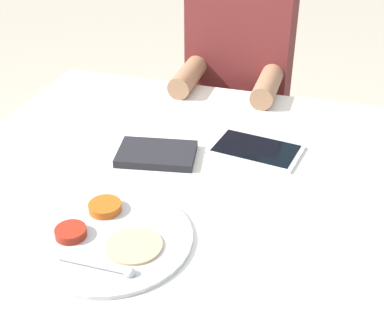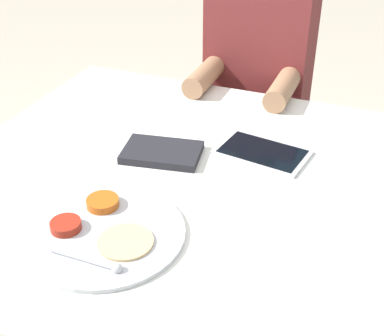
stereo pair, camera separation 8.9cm
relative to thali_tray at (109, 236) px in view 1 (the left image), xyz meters
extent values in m
cube|color=silver|center=(0.13, 0.25, -0.36)|extent=(1.27, 1.08, 0.71)
cylinder|color=#B7BABF|center=(0.00, 0.00, 0.00)|extent=(0.34, 0.34, 0.01)
cylinder|color=#B75114|center=(-0.04, 0.07, 0.01)|extent=(0.07, 0.07, 0.02)
cylinder|color=maroon|center=(-0.07, -0.02, 0.01)|extent=(0.06, 0.06, 0.02)
cylinder|color=tan|center=(0.06, -0.02, 0.01)|extent=(0.11, 0.11, 0.01)
cylinder|color=#B7BABF|center=(0.01, -0.09, 0.01)|extent=(0.14, 0.01, 0.01)
sphere|color=#B7BABF|center=(0.08, -0.09, 0.01)|extent=(0.02, 0.02, 0.02)
cube|color=silver|center=(-0.02, 0.33, 0.00)|extent=(0.21, 0.16, 0.01)
cube|color=black|center=(-0.02, 0.33, 0.00)|extent=(0.21, 0.16, 0.02)
cube|color=#B7B7BC|center=(0.22, 0.43, 0.00)|extent=(0.25, 0.17, 0.01)
cube|color=black|center=(0.22, 0.43, 0.00)|extent=(0.22, 0.15, 0.00)
cube|color=black|center=(0.06, 0.97, -0.50)|extent=(0.31, 0.22, 0.44)
cube|color=maroon|center=(0.06, 0.97, 0.01)|extent=(0.34, 0.20, 0.57)
cylinder|color=#936B4C|center=(-0.07, 0.78, 0.03)|extent=(0.07, 0.22, 0.07)
cylinder|color=#936B4C|center=(0.18, 0.78, 0.03)|extent=(0.07, 0.22, 0.07)
camera|label=1|loc=(0.40, -0.75, 0.70)|focal=50.00mm
camera|label=2|loc=(0.49, -0.73, 0.70)|focal=50.00mm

